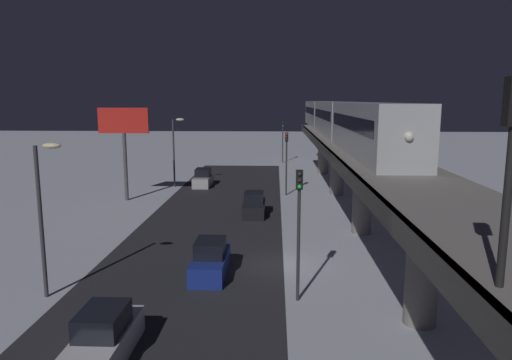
{
  "coord_description": "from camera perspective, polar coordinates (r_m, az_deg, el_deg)",
  "views": [
    {
      "loc": [
        -0.03,
        26.57,
        9.61
      ],
      "look_at": [
        1.79,
        -17.57,
        2.1
      ],
      "focal_mm": 33.07,
      "sensor_mm": 36.0,
      "label": 1
    }
  ],
  "objects": [
    {
      "name": "ground_plane",
      "position": [
        28.26,
        2.19,
        -10.23
      ],
      "size": [
        240.0,
        240.0,
        0.0
      ],
      "primitive_type": "plane",
      "color": "silver"
    },
    {
      "name": "avenue_asphalt",
      "position": [
        28.69,
        -7.87,
        -10.0
      ],
      "size": [
        11.0,
        85.02,
        0.01
      ],
      "primitive_type": "cube",
      "color": "#28282D",
      "rests_on": "ground_plane"
    },
    {
      "name": "elevated_railway",
      "position": [
        27.65,
        15.35,
        0.1
      ],
      "size": [
        5.0,
        85.02,
        6.03
      ],
      "color": "gray",
      "rests_on": "ground_plane"
    },
    {
      "name": "subway_train",
      "position": [
        50.66,
        9.61,
        7.48
      ],
      "size": [
        2.94,
        55.47,
        3.4
      ],
      "color": "#B7BABF",
      "rests_on": "elevated_railway"
    },
    {
      "name": "rail_signal",
      "position": [
        9.9,
        28.59,
        3.55
      ],
      "size": [
        0.36,
        0.41,
        4.0
      ],
      "color": "black",
      "rests_on": "elevated_railway"
    },
    {
      "name": "sedan_black",
      "position": [
        39.82,
        -0.24,
        -3.13
      ],
      "size": [
        1.8,
        4.27,
        1.97
      ],
      "rotation": [
        0.0,
        0.0,
        3.14
      ],
      "color": "black",
      "rests_on": "ground_plane"
    },
    {
      "name": "sedan_silver",
      "position": [
        53.73,
        -6.42,
        0.15
      ],
      "size": [
        1.8,
        4.63,
        1.97
      ],
      "color": "#B2B2B7",
      "rests_on": "ground_plane"
    },
    {
      "name": "sedan_blue_2",
      "position": [
        26.69,
        -5.54,
        -9.67
      ],
      "size": [
        1.8,
        4.54,
        1.97
      ],
      "rotation": [
        0.0,
        0.0,
        3.14
      ],
      "color": "navy",
      "rests_on": "ground_plane"
    },
    {
      "name": "sedan_white",
      "position": [
        19.43,
        -17.95,
        -17.81
      ],
      "size": [
        1.8,
        4.61,
        1.97
      ],
      "color": "silver",
      "rests_on": "ground_plane"
    },
    {
      "name": "traffic_light_near",
      "position": [
        22.34,
        5.21,
        -4.41
      ],
      "size": [
        0.32,
        0.44,
        6.4
      ],
      "color": "#2D2D2D",
      "rests_on": "ground_plane"
    },
    {
      "name": "traffic_light_mid",
      "position": [
        47.66,
        3.71,
        3.11
      ],
      "size": [
        0.32,
        0.44,
        6.4
      ],
      "color": "#2D2D2D",
      "rests_on": "ground_plane"
    },
    {
      "name": "traffic_light_far",
      "position": [
        73.24,
        3.25,
        5.4
      ],
      "size": [
        0.32,
        0.44,
        6.4
      ],
      "color": "#2D2D2D",
      "rests_on": "ground_plane"
    },
    {
      "name": "commercial_billboard",
      "position": [
        46.64,
        -15.7,
        5.87
      ],
      "size": [
        4.8,
        0.36,
        8.9
      ],
      "color": "#4C4C51",
      "rests_on": "ground_plane"
    },
    {
      "name": "street_lamp_near",
      "position": [
        24.7,
        -24.27,
        -2.4
      ],
      "size": [
        1.35,
        0.44,
        7.65
      ],
      "color": "#38383D",
      "rests_on": "ground_plane"
    },
    {
      "name": "street_lamp_far",
      "position": [
        52.96,
        -9.71,
        4.32
      ],
      "size": [
        1.35,
        0.44,
        7.65
      ],
      "color": "#38383D",
      "rests_on": "ground_plane"
    }
  ]
}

